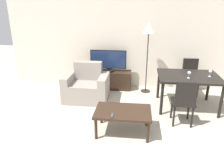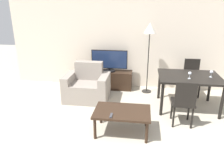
{
  "view_description": "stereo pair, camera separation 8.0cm",
  "coord_description": "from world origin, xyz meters",
  "px_view_note": "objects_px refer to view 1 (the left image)",
  "views": [
    {
      "loc": [
        0.04,
        -2.37,
        2.15
      ],
      "look_at": [
        -0.46,
        1.7,
        0.65
      ],
      "focal_mm": 35.0,
      "sensor_mm": 36.0,
      "label": 1
    },
    {
      "loc": [
        0.12,
        -2.36,
        2.15
      ],
      "look_at": [
        -0.46,
        1.7,
        0.65
      ],
      "focal_mm": 35.0,
      "sensor_mm": 36.0,
      "label": 2
    }
  ],
  "objects_px": {
    "tv_stand": "(108,80)",
    "remote_primary": "(112,115)",
    "tv": "(108,61)",
    "dining_chair_near": "(184,101)",
    "dining_table": "(188,79)",
    "armchair": "(87,87)",
    "dining_chair_far": "(190,75)",
    "wine_glass_left": "(210,72)",
    "wine_glass_center": "(189,73)",
    "coffee_table": "(123,113)",
    "floor_lamp": "(149,34)"
  },
  "relations": [
    {
      "from": "tv_stand",
      "to": "remote_primary",
      "type": "distance_m",
      "value": 2.39
    },
    {
      "from": "tv",
      "to": "dining_chair_near",
      "type": "xyz_separation_m",
      "value": [
        1.63,
        -1.75,
        -0.26
      ]
    },
    {
      "from": "dining_table",
      "to": "armchair",
      "type": "bearing_deg",
      "value": 176.61
    },
    {
      "from": "tv_stand",
      "to": "dining_chair_far",
      "type": "height_order",
      "value": "dining_chair_far"
    },
    {
      "from": "tv",
      "to": "wine_glass_left",
      "type": "relative_size",
      "value": 6.46
    },
    {
      "from": "remote_primary",
      "to": "wine_glass_center",
      "type": "height_order",
      "value": "wine_glass_center"
    },
    {
      "from": "tv_stand",
      "to": "wine_glass_left",
      "type": "relative_size",
      "value": 8.21
    },
    {
      "from": "armchair",
      "to": "coffee_table",
      "type": "xyz_separation_m",
      "value": [
        0.96,
        -1.32,
        0.06
      ]
    },
    {
      "from": "dining_chair_far",
      "to": "remote_primary",
      "type": "xyz_separation_m",
      "value": [
        -1.69,
        -2.2,
        -0.07
      ]
    },
    {
      "from": "dining_chair_near",
      "to": "wine_glass_center",
      "type": "height_order",
      "value": "dining_chair_near"
    },
    {
      "from": "dining_chair_far",
      "to": "remote_primary",
      "type": "relative_size",
      "value": 5.93
    },
    {
      "from": "coffee_table",
      "to": "wine_glass_center",
      "type": "height_order",
      "value": "wine_glass_center"
    },
    {
      "from": "dining_chair_near",
      "to": "wine_glass_center",
      "type": "distance_m",
      "value": 0.72
    },
    {
      "from": "remote_primary",
      "to": "dining_chair_near",
      "type": "bearing_deg",
      "value": 25.74
    },
    {
      "from": "dining_chair_near",
      "to": "wine_glass_center",
      "type": "relative_size",
      "value": 6.09
    },
    {
      "from": "dining_table",
      "to": "floor_lamp",
      "type": "bearing_deg",
      "value": 136.55
    },
    {
      "from": "wine_glass_center",
      "to": "dining_table",
      "type": "bearing_deg",
      "value": 77.21
    },
    {
      "from": "tv",
      "to": "remote_primary",
      "type": "xyz_separation_m",
      "value": [
        0.39,
        -2.35,
        -0.33
      ]
    },
    {
      "from": "armchair",
      "to": "coffee_table",
      "type": "bearing_deg",
      "value": -53.97
    },
    {
      "from": "tv_stand",
      "to": "dining_chair_far",
      "type": "bearing_deg",
      "value": -4.1
    },
    {
      "from": "dining_chair_near",
      "to": "remote_primary",
      "type": "xyz_separation_m",
      "value": [
        -1.24,
        -0.6,
        -0.07
      ]
    },
    {
      "from": "tv_stand",
      "to": "tv",
      "type": "relative_size",
      "value": 1.27
    },
    {
      "from": "wine_glass_center",
      "to": "dining_chair_far",
      "type": "bearing_deg",
      "value": 75.06
    },
    {
      "from": "armchair",
      "to": "dining_chair_far",
      "type": "distance_m",
      "value": 2.58
    },
    {
      "from": "tv",
      "to": "wine_glass_center",
      "type": "xyz_separation_m",
      "value": [
        1.81,
        -1.14,
        0.08
      ]
    },
    {
      "from": "wine_glass_center",
      "to": "armchair",
      "type": "bearing_deg",
      "value": 171.79
    },
    {
      "from": "dining_table",
      "to": "wine_glass_center",
      "type": "height_order",
      "value": "wine_glass_center"
    },
    {
      "from": "tv",
      "to": "floor_lamp",
      "type": "xyz_separation_m",
      "value": [
        1.0,
        -0.14,
        0.73
      ]
    },
    {
      "from": "tv_stand",
      "to": "wine_glass_left",
      "type": "bearing_deg",
      "value": -23.28
    },
    {
      "from": "coffee_table",
      "to": "tv_stand",
      "type": "bearing_deg",
      "value": 104.5
    },
    {
      "from": "tv_stand",
      "to": "remote_primary",
      "type": "xyz_separation_m",
      "value": [
        0.39,
        -2.35,
        0.19
      ]
    },
    {
      "from": "dining_chair_near",
      "to": "wine_glass_left",
      "type": "bearing_deg",
      "value": 50.72
    },
    {
      "from": "tv",
      "to": "dining_chair_far",
      "type": "bearing_deg",
      "value": -4.04
    },
    {
      "from": "dining_chair_near",
      "to": "dining_chair_far",
      "type": "bearing_deg",
      "value": 74.57
    },
    {
      "from": "coffee_table",
      "to": "wine_glass_left",
      "type": "distance_m",
      "value": 2.12
    },
    {
      "from": "tv_stand",
      "to": "dining_chair_near",
      "type": "distance_m",
      "value": 2.41
    },
    {
      "from": "coffee_table",
      "to": "wine_glass_center",
      "type": "distance_m",
      "value": 1.67
    },
    {
      "from": "dining_table",
      "to": "floor_lamp",
      "type": "relative_size",
      "value": 0.73
    },
    {
      "from": "armchair",
      "to": "tv",
      "type": "bearing_deg",
      "value": 63.47
    },
    {
      "from": "tv_stand",
      "to": "dining_chair_near",
      "type": "xyz_separation_m",
      "value": [
        1.63,
        -1.75,
        0.26
      ]
    },
    {
      "from": "dining_table",
      "to": "dining_chair_far",
      "type": "relative_size",
      "value": 1.42
    },
    {
      "from": "dining_chair_near",
      "to": "remote_primary",
      "type": "relative_size",
      "value": 5.93
    },
    {
      "from": "wine_glass_left",
      "to": "armchair",
      "type": "bearing_deg",
      "value": 176.6
    },
    {
      "from": "tv_stand",
      "to": "dining_chair_near",
      "type": "height_order",
      "value": "dining_chair_near"
    },
    {
      "from": "remote_primary",
      "to": "armchair",
      "type": "bearing_deg",
      "value": 117.42
    },
    {
      "from": "armchair",
      "to": "dining_chair_far",
      "type": "bearing_deg",
      "value": 15.06
    },
    {
      "from": "wine_glass_left",
      "to": "coffee_table",
      "type": "bearing_deg",
      "value": -145.96
    },
    {
      "from": "coffee_table",
      "to": "tv",
      "type": "bearing_deg",
      "value": 104.52
    },
    {
      "from": "tv",
      "to": "floor_lamp",
      "type": "distance_m",
      "value": 1.24
    },
    {
      "from": "remote_primary",
      "to": "wine_glass_left",
      "type": "bearing_deg",
      "value": 36.23
    }
  ]
}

